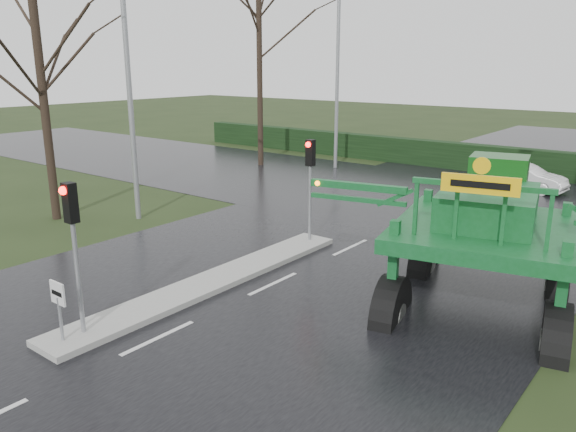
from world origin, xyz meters
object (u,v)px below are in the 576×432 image
Objects in this scene: traffic_signal_near at (72,226)px; traffic_signal_mid at (310,168)px; street_light_left_far at (342,61)px; white_sedan at (523,191)px; keep_left_sign at (59,302)px; street_light_left_near at (132,60)px; crop_sprayer at (398,219)px.

traffic_signal_mid is at bearing 90.00° from traffic_signal_near.
street_light_left_far is 11.76m from white_sedan.
traffic_signal_near is 0.35× the size of street_light_left_far.
traffic_signal_near reaches higher than white_sedan.
traffic_signal_near is 21.85m from white_sedan.
keep_left_sign is 0.35× the size of white_sedan.
street_light_left_near is 14.00m from street_light_left_far.
street_light_left_far is at bearing 114.29° from crop_sprayer.
traffic_signal_near is at bearing -71.83° from street_light_left_far.
traffic_signal_near is 0.35× the size of street_light_left_near.
street_light_left_far is (0.00, 14.00, 0.00)m from street_light_left_near.
traffic_signal_near is 22.37m from street_light_left_far.
keep_left_sign is 7.72m from crop_sprayer.
keep_left_sign is at bearing -141.16° from crop_sprayer.
traffic_signal_mid is 13.60m from white_sedan.
white_sedan is at bearing 81.49° from traffic_signal_near.
street_light_left_far reaches higher than crop_sprayer.
street_light_left_far is (-6.89, 12.51, 3.40)m from traffic_signal_mid.
crop_sprayer reaches higher than traffic_signal_near.
white_sedan is (3.21, 21.46, -2.59)m from traffic_signal_near.
traffic_signal_near is at bearing -143.59° from crop_sprayer.
crop_sprayer is at bearing -32.72° from traffic_signal_mid.
white_sedan is at bearing 81.68° from keep_left_sign.
street_light_left_near is 1.14× the size of crop_sprayer.
crop_sprayer reaches higher than white_sedan.
traffic_signal_mid is at bearing 171.92° from white_sedan.
street_light_left_far is 2.62× the size of white_sedan.
street_light_left_near reaches higher than white_sedan.
street_light_left_near is at bearing 159.85° from crop_sprayer.
street_light_left_far reaches higher than traffic_signal_mid.
street_light_left_far is 19.77m from crop_sprayer.
street_light_left_far is (-6.89, 21.01, 3.40)m from traffic_signal_near.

